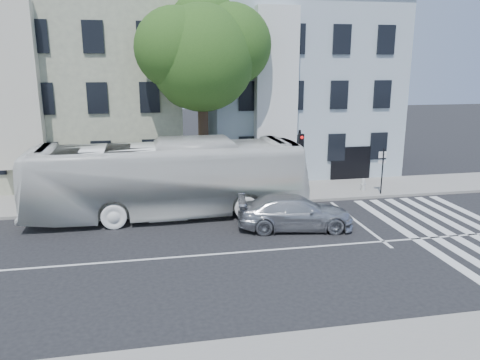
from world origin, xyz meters
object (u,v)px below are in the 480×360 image
object	(u,v)px
bus	(169,179)
fire_hydrant	(363,184)
sedan	(295,212)
traffic_signal	(300,157)

from	to	relation	value
bus	fire_hydrant	world-z (taller)	bus
bus	sedan	xyz separation A→B (m)	(5.45, -2.93, -1.11)
bus	traffic_signal	distance (m)	6.88
traffic_signal	fire_hydrant	distance (m)	4.92
sedan	traffic_signal	size ratio (longest dim) A/B	1.33
sedan	traffic_signal	xyz separation A→B (m)	(1.35, 3.67, 1.77)
bus	traffic_signal	xyz separation A→B (m)	(6.80, 0.74, 0.66)
bus	fire_hydrant	bearing A→B (deg)	-80.86
sedan	fire_hydrant	xyz separation A→B (m)	(5.64, 4.96, -0.24)
bus	fire_hydrant	xyz separation A→B (m)	(11.10, 2.03, -1.35)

